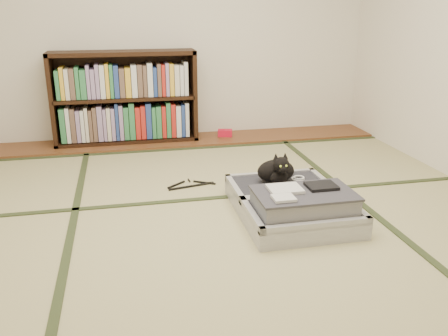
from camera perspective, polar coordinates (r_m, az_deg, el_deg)
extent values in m
plane|color=tan|center=(3.16, 0.46, -6.39)|extent=(4.50, 4.50, 0.00)
cube|color=brown|center=(5.01, -4.57, 3.38)|extent=(4.00, 0.50, 0.02)
cube|color=red|center=(5.09, 0.12, 4.24)|extent=(0.17, 0.12, 0.07)
plane|color=silver|center=(5.07, -5.34, 17.20)|extent=(4.00, 0.00, 4.00)
cube|color=#2D381E|center=(3.11, -17.98, -7.69)|extent=(0.05, 4.50, 0.01)
cube|color=#2D381E|center=(3.49, 16.73, -4.57)|extent=(0.05, 4.50, 0.01)
cube|color=#2D381E|center=(3.51, -0.97, -3.59)|extent=(4.00, 0.05, 0.01)
cube|color=#2D381E|center=(4.72, -4.07, 2.36)|extent=(4.00, 0.05, 0.01)
cube|color=black|center=(4.97, -19.88, 7.66)|extent=(0.04, 0.33, 0.92)
cube|color=black|center=(4.98, -3.71, 8.76)|extent=(0.04, 0.33, 0.92)
cube|color=black|center=(5.03, -11.47, 3.37)|extent=(1.43, 0.33, 0.04)
cube|color=black|center=(4.87, -12.16, 13.38)|extent=(1.43, 0.33, 0.04)
cube|color=black|center=(4.93, -11.80, 8.27)|extent=(1.37, 0.33, 0.03)
cube|color=black|center=(5.08, -11.83, 8.60)|extent=(1.43, 0.02, 0.92)
cube|color=gray|center=(4.95, -11.63, 5.75)|extent=(1.29, 0.23, 0.39)
cube|color=gray|center=(4.88, -11.95, 10.42)|extent=(1.29, 0.23, 0.35)
cube|color=#AEAFB3|center=(3.06, 9.46, -6.24)|extent=(0.70, 0.47, 0.12)
cube|color=#28292F|center=(3.05, 9.49, -5.70)|extent=(0.63, 0.39, 0.09)
cube|color=#AEAFB3|center=(2.85, 11.11, -6.83)|extent=(0.70, 0.04, 0.05)
cube|color=#AEAFB3|center=(3.22, 8.14, -3.59)|extent=(0.70, 0.04, 0.05)
cube|color=#AEAFB3|center=(2.93, 3.43, -5.74)|extent=(0.04, 0.47, 0.05)
cube|color=#AEAFB3|center=(3.17, 15.17, -4.48)|extent=(0.04, 0.47, 0.05)
cube|color=#AEAFB3|center=(3.46, 6.66, -3.03)|extent=(0.70, 0.47, 0.12)
cube|color=#28292F|center=(3.45, 6.68, -2.54)|extent=(0.63, 0.39, 0.09)
cube|color=#AEAFB3|center=(3.25, 7.91, -3.35)|extent=(0.70, 0.04, 0.05)
cube|color=#AEAFB3|center=(3.63, 5.61, -0.82)|extent=(0.70, 0.04, 0.05)
cube|color=#AEAFB3|center=(3.35, 1.28, -2.46)|extent=(0.04, 0.47, 0.05)
cube|color=#AEAFB3|center=(3.56, 11.79, -1.58)|extent=(0.04, 0.47, 0.05)
cylinder|color=black|center=(3.23, 8.03, -3.39)|extent=(0.63, 0.02, 0.02)
cube|color=#9D9289|center=(3.01, 9.58, -4.22)|extent=(0.60, 0.37, 0.12)
cube|color=#3E3C45|center=(2.99, 9.66, -2.98)|extent=(0.62, 0.39, 0.01)
cube|color=silver|center=(2.98, 7.33, -2.50)|extent=(0.21, 0.17, 0.02)
cube|color=black|center=(3.07, 11.64, -2.12)|extent=(0.19, 0.15, 0.02)
cube|color=silver|center=(2.84, 7.19, -3.61)|extent=(0.13, 0.11, 0.02)
cube|color=white|center=(2.80, 7.17, -8.47)|extent=(0.06, 0.01, 0.04)
cube|color=white|center=(2.85, 9.33, -8.42)|extent=(0.05, 0.01, 0.03)
cube|color=orange|center=(2.97, 15.32, -7.41)|extent=(0.05, 0.01, 0.03)
cube|color=#197F33|center=(2.93, 14.20, -7.25)|extent=(0.04, 0.01, 0.03)
ellipsoid|color=black|center=(3.44, 6.25, -0.38)|extent=(0.27, 0.18, 0.17)
ellipsoid|color=black|center=(3.37, 6.66, -1.12)|extent=(0.13, 0.10, 0.10)
ellipsoid|color=black|center=(3.31, 6.88, 0.39)|extent=(0.12, 0.11, 0.11)
sphere|color=black|center=(3.28, 7.13, -0.18)|extent=(0.05, 0.05, 0.05)
cone|color=black|center=(3.30, 6.26, 1.38)|extent=(0.04, 0.05, 0.05)
cone|color=black|center=(3.32, 7.37, 1.45)|extent=(0.04, 0.05, 0.05)
sphere|color=#A5BF33|center=(3.26, 6.82, 0.20)|extent=(0.02, 0.02, 0.02)
sphere|color=#A5BF33|center=(3.27, 7.51, 0.25)|extent=(0.02, 0.02, 0.02)
cylinder|color=black|center=(3.56, 7.23, -0.76)|extent=(0.17, 0.10, 0.03)
torus|color=white|center=(3.54, 8.89, -1.29)|extent=(0.10, 0.10, 0.01)
torus|color=white|center=(3.53, 9.00, -1.14)|extent=(0.08, 0.08, 0.01)
cube|color=black|center=(3.73, -3.93, -2.18)|extent=(0.37, 0.10, 0.01)
cube|color=black|center=(3.77, -5.76, -2.00)|extent=(0.15, 0.13, 0.01)
cube|color=black|center=(3.80, -2.37, -1.75)|extent=(0.17, 0.11, 0.01)
cylinder|color=black|center=(3.85, -4.22, -1.49)|extent=(0.02, 0.07, 0.01)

